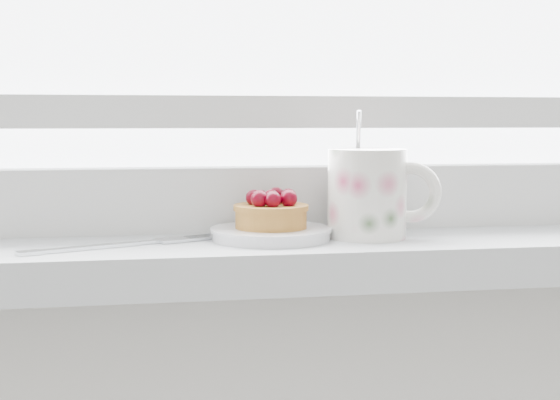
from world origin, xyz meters
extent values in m
cube|color=silver|center=(0.00, 1.90, 0.92)|extent=(1.60, 0.20, 0.04)
cube|color=silver|center=(0.00, 1.97, 0.97)|extent=(1.30, 0.05, 0.07)
cube|color=silver|center=(0.00, 1.97, 1.07)|extent=(1.30, 0.04, 0.04)
cylinder|color=silver|center=(-0.01, 1.89, 0.95)|extent=(0.12, 0.12, 0.01)
cylinder|color=#935C20|center=(-0.01, 1.89, 0.96)|extent=(0.07, 0.07, 0.02)
cylinder|color=#935C20|center=(-0.01, 1.89, 0.97)|extent=(0.08, 0.08, 0.01)
sphere|color=#40000B|center=(-0.01, 1.89, 0.98)|extent=(0.02, 0.02, 0.02)
sphere|color=#40000B|center=(0.01, 1.90, 0.98)|extent=(0.02, 0.02, 0.02)
sphere|color=#40000B|center=(0.00, 1.91, 0.98)|extent=(0.02, 0.02, 0.02)
sphere|color=#40000B|center=(-0.02, 1.91, 0.98)|extent=(0.02, 0.02, 0.02)
sphere|color=#40000B|center=(-0.03, 1.90, 0.98)|extent=(0.02, 0.02, 0.02)
sphere|color=#40000B|center=(-0.03, 1.88, 0.98)|extent=(0.02, 0.02, 0.02)
sphere|color=#40000B|center=(-0.01, 1.87, 0.98)|extent=(0.02, 0.02, 0.02)
sphere|color=#40000B|center=(0.00, 1.88, 0.98)|extent=(0.02, 0.02, 0.02)
cylinder|color=silver|center=(0.09, 1.89, 0.99)|extent=(0.11, 0.11, 0.09)
cylinder|color=black|center=(0.09, 1.89, 1.03)|extent=(0.07, 0.07, 0.01)
torus|color=silver|center=(0.13, 1.87, 0.99)|extent=(0.06, 0.04, 0.06)
cylinder|color=silver|center=(0.08, 1.91, 1.04)|extent=(0.01, 0.02, 0.06)
cube|color=silver|center=(-0.20, 1.86, 0.94)|extent=(0.10, 0.05, 0.00)
cube|color=silver|center=(-0.24, 1.84, 0.94)|extent=(0.03, 0.02, 0.00)
cube|color=silver|center=(-0.14, 1.88, 0.94)|extent=(0.02, 0.02, 0.00)
cube|color=silver|center=(-0.11, 1.89, 0.94)|extent=(0.04, 0.03, 0.00)
cube|color=silver|center=(-0.08, 1.90, 0.94)|extent=(0.03, 0.02, 0.00)
cube|color=silver|center=(-0.08, 1.90, 0.94)|extent=(0.03, 0.02, 0.00)
cube|color=silver|center=(-0.09, 1.91, 0.94)|extent=(0.03, 0.02, 0.00)
cube|color=silver|center=(-0.09, 1.91, 0.94)|extent=(0.03, 0.02, 0.00)
camera|label=1|loc=(-0.14, 1.12, 1.06)|focal=50.00mm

